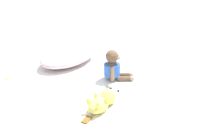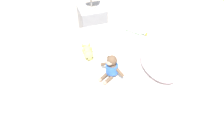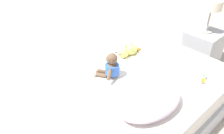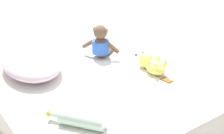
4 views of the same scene
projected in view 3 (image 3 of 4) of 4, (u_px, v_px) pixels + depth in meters
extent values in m
plane|color=#B7A893|center=(116.00, 94.00, 2.55)|extent=(16.00, 16.00, 0.00)
cube|color=#B2B2B7|center=(116.00, 87.00, 2.50)|extent=(1.53, 1.89, 0.21)
cube|color=white|center=(116.00, 71.00, 2.38)|extent=(1.49, 1.83, 0.19)
ellipsoid|color=silver|center=(150.00, 101.00, 1.78)|extent=(0.58, 0.41, 0.14)
ellipsoid|color=brown|center=(112.00, 69.00, 2.10)|extent=(0.15, 0.14, 0.15)
cylinder|color=blue|center=(112.00, 69.00, 2.10)|extent=(0.17, 0.17, 0.09)
sphere|color=brown|center=(112.00, 59.00, 2.04)|extent=(0.10, 0.10, 0.10)
ellipsoid|color=gray|center=(107.00, 59.00, 2.05)|extent=(0.08, 0.07, 0.04)
sphere|color=black|center=(107.00, 58.00, 2.03)|extent=(0.01, 0.01, 0.01)
sphere|color=black|center=(108.00, 56.00, 2.06)|extent=(0.01, 0.01, 0.01)
cylinder|color=brown|center=(111.00, 60.00, 1.99)|extent=(0.02, 0.03, 0.03)
cylinder|color=brown|center=(113.00, 55.00, 2.07)|extent=(0.02, 0.03, 0.03)
cylinder|color=brown|center=(109.00, 75.00, 2.02)|extent=(0.10, 0.08, 0.08)
cylinder|color=brown|center=(115.00, 63.00, 2.17)|extent=(0.10, 0.08, 0.08)
cylinder|color=brown|center=(101.00, 75.00, 2.13)|extent=(0.08, 0.10, 0.04)
cylinder|color=brown|center=(103.00, 71.00, 2.18)|extent=(0.08, 0.10, 0.04)
sphere|color=gray|center=(95.00, 74.00, 2.14)|extent=(0.04, 0.04, 0.04)
sphere|color=gray|center=(97.00, 70.00, 2.19)|extent=(0.04, 0.04, 0.04)
ellipsoid|color=#EAE066|center=(131.00, 50.00, 2.44)|extent=(0.16, 0.12, 0.08)
sphere|color=#EAE066|center=(123.00, 53.00, 2.38)|extent=(0.10, 0.10, 0.10)
cone|color=#EAE066|center=(122.00, 55.00, 2.33)|extent=(0.06, 0.03, 0.05)
sphere|color=black|center=(120.00, 55.00, 2.31)|extent=(0.02, 0.02, 0.02)
cone|color=#EAE066|center=(118.00, 52.00, 2.37)|extent=(0.06, 0.03, 0.05)
sphere|color=black|center=(116.00, 52.00, 2.35)|extent=(0.02, 0.02, 0.02)
sphere|color=red|center=(125.00, 52.00, 2.34)|extent=(0.02, 0.02, 0.02)
sphere|color=red|center=(121.00, 49.00, 2.38)|extent=(0.02, 0.02, 0.02)
ellipsoid|color=#EAE066|center=(132.00, 49.00, 2.37)|extent=(0.03, 0.03, 0.05)
ellipsoid|color=#EAE066|center=(126.00, 46.00, 2.43)|extent=(0.03, 0.03, 0.05)
ellipsoid|color=#EAE066|center=(137.00, 47.00, 2.42)|extent=(0.03, 0.03, 0.05)
ellipsoid|color=#EAE066|center=(132.00, 44.00, 2.46)|extent=(0.03, 0.03, 0.05)
cube|color=brown|center=(138.00, 50.00, 2.52)|extent=(0.07, 0.05, 0.01)
cylinder|color=#B2D1B7|center=(200.00, 69.00, 2.17)|extent=(0.22, 0.20, 0.08)
cylinder|color=#B2D1B7|center=(202.00, 78.00, 2.06)|extent=(0.06, 0.06, 0.03)
cylinder|color=gold|center=(203.00, 80.00, 2.03)|extent=(0.03, 0.04, 0.04)
cube|color=#B2B2B7|center=(202.00, 48.00, 2.93)|extent=(0.37, 0.37, 0.43)
cylinder|color=gray|center=(206.00, 31.00, 2.80)|extent=(0.14, 0.14, 0.02)
cylinder|color=gray|center=(209.00, 20.00, 2.72)|extent=(0.02, 0.02, 0.26)
cylinder|color=beige|center=(213.00, 4.00, 2.62)|extent=(0.22, 0.22, 0.11)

